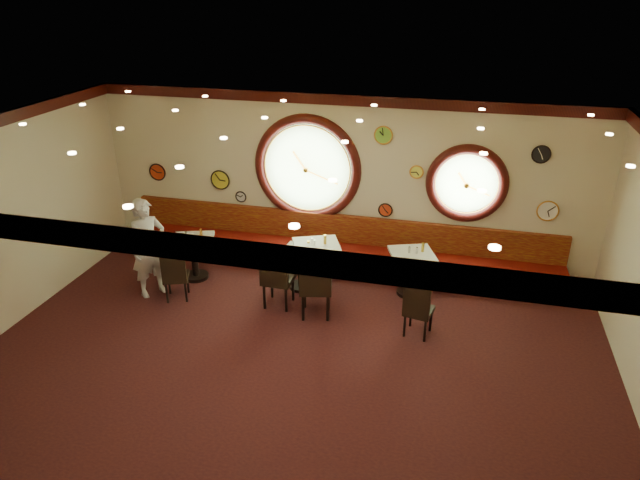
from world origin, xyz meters
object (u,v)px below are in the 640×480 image
Objects in this scene: condiment_d_salt at (409,250)px; condiment_d_bottle at (423,247)px; condiment_b_salt at (298,247)px; condiment_c_pepper at (315,243)px; chair_a at (175,271)px; condiment_a_salt at (186,234)px; table_a at (194,253)px; table_d at (411,268)px; condiment_a_pepper at (193,238)px; condiment_b_bottle at (309,245)px; chair_b at (276,272)px; condiment_c_bottle at (325,239)px; chair_d at (418,305)px; condiment_c_salt at (312,241)px; waiter at (148,248)px; condiment_d_pepper at (417,250)px; condiment_b_pepper at (298,250)px; condiment_a_bottle at (201,233)px; chair_c at (316,280)px; table_b at (301,265)px; table_c at (317,261)px.

condiment_d_bottle is at bearing 25.37° from condiment_d_salt.
condiment_b_salt is 1.22× the size of condiment_c_pepper.
chair_a reaches higher than condiment_a_salt.
condiment_d_salt reaches higher than table_a.
condiment_d_salt reaches higher than condiment_a_salt.
table_d is at bearing 7.03° from condiment_b_salt.
condiment_b_bottle reaches higher than condiment_a_pepper.
condiment_d_salt is at bearing 5.02° from condiment_a_salt.
chair_b reaches higher than condiment_c_bottle.
chair_d reaches higher than condiment_c_salt.
condiment_d_pepper is at bearing -41.73° from waiter.
condiment_a_bottle reaches higher than condiment_b_pepper.
condiment_d_pepper is at bearing 26.04° from chair_c.
condiment_b_pepper is (1.93, 0.06, 0.27)m from table_a.
condiment_b_pepper is at bearing -2.16° from condiment_a_bottle.
table_b is 1.89m from condiment_a_bottle.
condiment_c_salt is (2.09, 1.02, 0.34)m from chair_a.
chair_d reaches higher than condiment_a_salt.
condiment_c_bottle reaches higher than condiment_d_bottle.
condiment_a_bottle is at bearing -176.15° from condiment_d_pepper.
condiment_a_salt is 0.79× the size of condiment_a_bottle.
condiment_a_salt is 1.02× the size of condiment_d_salt.
chair_b is (-0.48, -0.77, 0.12)m from table_c.
condiment_c_bottle is at bearing 13.55° from condiment_b_salt.
table_b is at bearing -172.14° from condiment_d_pepper.
condiment_c_salt is 1.78m from condiment_d_pepper.
condiment_a_bottle is (-3.94, 1.03, 0.29)m from chair_d.
table_c is 1.81m from condiment_d_bottle.
condiment_a_pepper is (-2.19, -0.22, 0.29)m from table_c.
condiment_c_salt reaches higher than condiment_b_bottle.
condiment_d_salt is (-0.28, 1.28, 0.28)m from chair_d.
condiment_d_salt is at bearing 5.72° from table_a.
condiment_a_pepper is (-1.71, 0.55, 0.17)m from chair_b.
condiment_a_pepper is 2.05m from condiment_b_bottle.
table_d is 0.53× the size of waiter.
table_c reaches higher than condiment_b_pepper.
chair_c reaches higher than chair_a.
condiment_d_salt reaches higher than condiment_d_pepper.
condiment_b_pepper is at bearing -143.44° from condiment_c_salt.
condiment_c_salt is 0.64× the size of condiment_a_bottle.
condiment_d_pepper reaches higher than table_d.
chair_a is at bearing -162.66° from table_d.
condiment_a_pepper is at bearing -174.82° from table_b.
table_a is at bearing -174.42° from table_d.
condiment_a_salt is (-4.19, 0.93, 0.28)m from chair_d.
table_c is 10.69× the size of condiment_c_pepper.
table_c is 2.14m from condiment_a_bottle.
condiment_b_pepper is at bearing -73.59° from condiment_b_salt.
condiment_a_pepper is at bearing 162.78° from chair_b.
table_d is 0.35m from condiment_d_salt.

